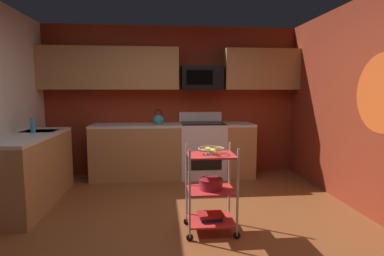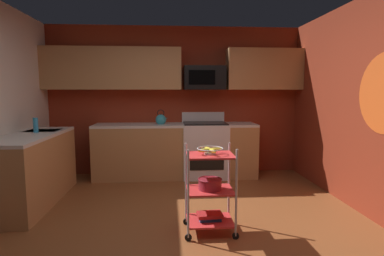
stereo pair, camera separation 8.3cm
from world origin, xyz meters
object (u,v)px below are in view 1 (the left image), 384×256
Objects in this scene: book_stack at (211,216)px; oven_range at (202,149)px; microwave at (202,78)px; mixing_bowl_large at (211,184)px; kettle at (159,120)px; fruit_bowl at (211,150)px; dish_soap_bottle at (33,125)px; rolling_cart at (211,190)px.

oven_range is at bearing 84.98° from book_stack.
microwave is 2.59× the size of book_stack.
mixing_bowl_large is (-0.19, -2.16, 0.04)m from oven_range.
microwave is 1.03m from kettle.
oven_range is at bearing 84.98° from fruit_bowl.
oven_range reaches higher than book_stack.
microwave is at bearing 85.22° from book_stack.
kettle reaches higher than dish_soap_bottle.
rolling_cart is 2.57m from dish_soap_bottle.
mixing_bowl_large is 2.28m from kettle.
mixing_bowl_large is at bearing 0.00° from rolling_cart.
kettle is (-0.56, 2.16, 0.83)m from book_stack.
book_stack is at bearing -75.50° from kettle.
kettle is 1.92m from dish_soap_bottle.
microwave is 2.65× the size of kettle.
dish_soap_bottle reaches higher than oven_range.
book_stack is 1.35× the size of dish_soap_bottle.
rolling_cart is (-0.19, -2.27, -1.25)m from microwave.
mixing_bowl_large is at bearing -75.49° from kettle.
dish_soap_bottle is (-1.65, -0.98, 0.02)m from kettle.
fruit_bowl is 0.36m from mixing_bowl_large.
dish_soap_bottle is (-2.21, 1.18, 0.57)m from rolling_cart.
book_stack is (-0.19, -2.27, -1.53)m from microwave.
oven_range reaches higher than mixing_bowl_large.
oven_range is 0.91m from kettle.
oven_range is 5.50× the size of dish_soap_bottle.
oven_range is 4.17× the size of kettle.
mixing_bowl_large is 0.35m from book_stack.
oven_range is at bearing 84.98° from rolling_cart.
book_stack is 1.02× the size of kettle.
microwave is 2.74m from book_stack.
mixing_bowl_large is 1.26× the size of dish_soap_bottle.
book_stack is at bearing -95.02° from oven_range.
rolling_cart is (-0.19, -2.16, -0.03)m from oven_range.
fruit_bowl reaches higher than mixing_bowl_large.
kettle is (-0.56, 2.16, 0.48)m from mixing_bowl_large.
mixing_bowl_large is (0.00, 0.00, -0.36)m from fruit_bowl.
mixing_bowl_large is at bearing 0.00° from fruit_bowl.
dish_soap_bottle is (-2.40, -0.98, 0.54)m from oven_range.
microwave reaches higher than mixing_bowl_large.
microwave is 2.78× the size of mixing_bowl_large.
mixing_bowl_large is 0.95× the size of kettle.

